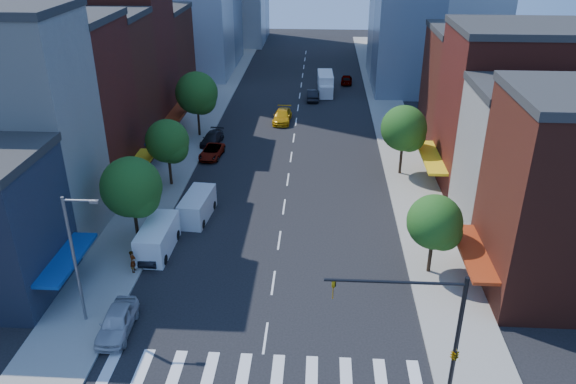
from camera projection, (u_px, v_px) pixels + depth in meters
name	position (u px, v px, depth m)	size (l,w,h in m)	color
ground	(265.00, 338.00, 35.56)	(220.00, 220.00, 0.00)	black
sidewalk_left	(198.00, 124.00, 72.05)	(5.00, 120.00, 0.15)	gray
sidewalk_right	(394.00, 128.00, 70.73)	(5.00, 120.00, 0.15)	gray
crosswalk	(261.00, 372.00, 32.87)	(19.00, 3.00, 0.01)	silver
bldg_left_1	(9.00, 132.00, 43.48)	(12.00, 8.00, 18.00)	beige
bldg_left_2	(58.00, 111.00, 51.54)	(12.00, 9.00, 16.00)	#581D14
bldg_left_3	(93.00, 91.00, 59.38)	(12.00, 8.00, 15.00)	#561F15
bldg_left_4	(118.00, 63.00, 66.56)	(12.00, 9.00, 17.00)	#581D14
bldg_left_5	(143.00, 61.00, 75.95)	(12.00, 10.00, 13.00)	#561F15
bldg_right_1	(541.00, 165.00, 45.25)	(12.00, 8.00, 12.00)	beige
bldg_right_2	(511.00, 113.00, 52.66)	(12.00, 10.00, 15.00)	#581D14
bldg_right_3	(482.00, 93.00, 62.07)	(12.00, 10.00, 13.00)	#561F15
traffic_signal	(446.00, 341.00, 29.17)	(7.24, 2.24, 8.00)	black
streetlight	(76.00, 253.00, 34.77)	(2.25, 0.25, 9.00)	slate
tree_left_near	(133.00, 189.00, 43.82)	(4.80, 4.80, 7.30)	black
tree_left_mid	(169.00, 143.00, 53.83)	(4.20, 4.20, 6.65)	black
tree_left_far	(198.00, 95.00, 66.08)	(5.00, 5.00, 7.75)	black
tree_right_near	(437.00, 224.00, 40.20)	(4.00, 4.00, 6.20)	black
tree_right_far	(405.00, 130.00, 56.04)	(4.60, 4.60, 7.20)	black
parked_car_front	(117.00, 322.00, 35.76)	(1.89, 4.70, 1.60)	#B1B1B6
parked_car_second	(155.00, 249.00, 43.81)	(1.43, 4.10, 1.35)	black
parked_car_third	(212.00, 152.00, 62.15)	(2.12, 4.60, 1.28)	#999999
parked_car_rear	(212.00, 139.00, 65.76)	(1.89, 4.65, 1.35)	black
cargo_van_near	(157.00, 239.00, 44.25)	(2.34, 5.54, 2.34)	white
cargo_van_far	(197.00, 207.00, 49.28)	(2.54, 5.37, 2.22)	silver
taxi	(282.00, 116.00, 72.87)	(2.18, 5.37, 1.56)	#D5970B
traffic_car_oncoming	(313.00, 95.00, 81.68)	(1.65, 4.73, 1.56)	black
traffic_car_far	(347.00, 79.00, 89.76)	(1.70, 4.24, 1.44)	#999999
box_truck	(325.00, 84.00, 84.59)	(2.50, 7.39, 2.94)	silver
pedestrian_near	(133.00, 261.00, 41.62)	(0.64, 0.42, 1.76)	#999999
pedestrian_far	(140.00, 240.00, 44.37)	(0.86, 0.67, 1.78)	#999999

